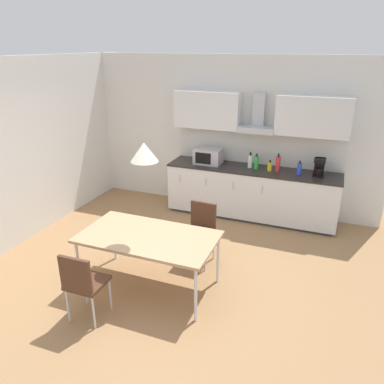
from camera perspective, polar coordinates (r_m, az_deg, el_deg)
ground_plane at (r=5.22m, az=-5.42°, el=-12.97°), size 7.28×8.16×0.02m
wall_back at (r=7.04m, az=4.37°, el=8.87°), size 5.82×0.10×2.79m
kitchen_counter at (r=6.79m, az=8.99°, el=-0.08°), size 3.00×0.69×0.91m
backsplash_tile at (r=6.86m, az=9.94°, el=6.47°), size 2.98×0.02×0.54m
upper_wall_cabinets at (r=6.58m, az=10.02°, el=11.71°), size 2.98×0.40×0.65m
microwave at (r=6.81m, az=2.49°, el=5.50°), size 0.48×0.35×0.28m
coffee_maker at (r=6.50m, az=18.82°, el=3.64°), size 0.18×0.19×0.30m
bottle_red at (r=6.51m, az=12.95°, el=4.17°), size 0.08×0.08×0.32m
bottle_blue at (r=6.47m, az=16.03°, el=3.43°), size 0.08×0.08×0.24m
bottle_yellow at (r=6.55m, az=11.76°, el=3.86°), size 0.08×0.08×0.19m
bottle_green at (r=6.62m, az=9.77°, el=4.48°), size 0.08×0.08×0.27m
bottle_white at (r=6.66m, az=8.85°, el=4.68°), size 0.08×0.08×0.27m
dining_table at (r=4.70m, az=-6.67°, el=-7.04°), size 1.69×0.93×0.74m
chair_far_right at (r=5.33m, az=1.34°, el=-5.30°), size 0.42×0.42×0.87m
chair_near_left at (r=4.38m, az=-16.38°, el=-12.81°), size 0.41×0.41×0.87m
pendant_lamp at (r=4.29m, az=-7.31°, el=6.06°), size 0.32×0.32×0.22m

